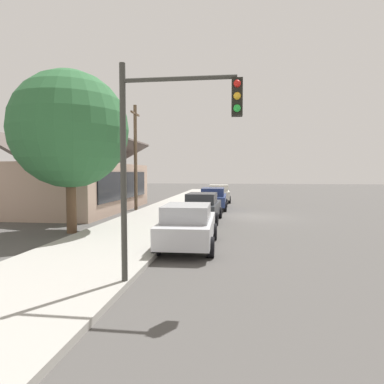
# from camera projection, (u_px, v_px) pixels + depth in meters

# --- Properties ---
(ground_plane) EXTENTS (120.00, 120.00, 0.00)m
(ground_plane) POSITION_uv_depth(u_px,v_px,m) (253.00, 217.00, 20.55)
(ground_plane) COLOR #4C4947
(sidewalk_curb) EXTENTS (60.00, 4.20, 0.16)m
(sidewalk_curb) POSITION_uv_depth(u_px,v_px,m) (163.00, 214.00, 21.28)
(sidewalk_curb) COLOR #A3A099
(sidewalk_curb) RESTS_ON ground
(car_silver) EXTENTS (4.54, 2.08, 1.59)m
(car_silver) POSITION_uv_depth(u_px,v_px,m) (188.00, 225.00, 12.02)
(car_silver) COLOR silver
(car_silver) RESTS_ON ground
(car_charcoal) EXTENTS (4.49, 2.01, 1.59)m
(car_charcoal) POSITION_uv_depth(u_px,v_px,m) (203.00, 207.00, 18.48)
(car_charcoal) COLOR #2D3035
(car_charcoal) RESTS_ON ground
(car_navy) EXTENTS (4.79, 2.05, 1.59)m
(car_navy) POSITION_uv_depth(u_px,v_px,m) (213.00, 198.00, 24.58)
(car_navy) COLOR navy
(car_navy) RESTS_ON ground
(car_ivory) EXTENTS (4.57, 2.28, 1.59)m
(car_ivory) POSITION_uv_depth(u_px,v_px,m) (219.00, 193.00, 30.62)
(car_ivory) COLOR silver
(car_ivory) RESTS_ON ground
(storefront_building) EXTENTS (12.41, 6.83, 5.17)m
(storefront_building) POSITION_uv_depth(u_px,v_px,m) (81.00, 185.00, 23.79)
(storefront_building) COLOR tan
(storefront_building) RESTS_ON ground
(shade_tree) EXTENTS (5.13, 5.13, 7.16)m
(shade_tree) POSITION_uv_depth(u_px,v_px,m) (70.00, 130.00, 14.75)
(shade_tree) COLOR brown
(shade_tree) RESTS_ON ground
(traffic_light_main) EXTENTS (0.37, 2.79, 5.20)m
(traffic_light_main) POSITION_uv_depth(u_px,v_px,m) (168.00, 138.00, 7.56)
(traffic_light_main) COLOR #383833
(traffic_light_main) RESTS_ON ground
(utility_pole_wooden) EXTENTS (1.80, 0.24, 7.50)m
(utility_pole_wooden) POSITION_uv_depth(u_px,v_px,m) (136.00, 155.00, 24.01)
(utility_pole_wooden) COLOR brown
(utility_pole_wooden) RESTS_ON ground
(fire_hydrant_red) EXTENTS (0.22, 0.22, 0.71)m
(fire_hydrant_red) POSITION_uv_depth(u_px,v_px,m) (194.00, 201.00, 25.61)
(fire_hydrant_red) COLOR red
(fire_hydrant_red) RESTS_ON sidewalk_curb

